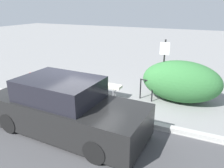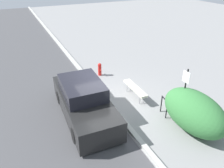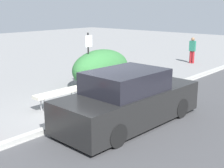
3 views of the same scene
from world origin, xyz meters
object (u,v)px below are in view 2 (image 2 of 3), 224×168
object	(u,v)px
sign_post	(184,90)
parked_car_near	(84,101)
fire_hydrant	(100,69)
bike_rack	(164,105)
bench	(135,88)

from	to	relation	value
sign_post	parked_car_near	bearing A→B (deg)	-118.30
sign_post	fire_hydrant	distance (m)	5.62
bike_rack	sign_post	size ratio (longest dim) A/B	0.36
fire_hydrant	parked_car_near	world-z (taller)	parked_car_near
bike_rack	fire_hydrant	world-z (taller)	bike_rack
sign_post	parked_car_near	size ratio (longest dim) A/B	0.49
bench	sign_post	bearing A→B (deg)	22.40
bench	sign_post	size ratio (longest dim) A/B	0.80
fire_hydrant	sign_post	bearing A→B (deg)	15.74
bike_rack	sign_post	bearing A→B (deg)	46.52
bench	parked_car_near	world-z (taller)	parked_car_near
parked_car_near	bench	bearing A→B (deg)	99.39
bike_rack	parked_car_near	world-z (taller)	parked_car_near
bike_rack	sign_post	distance (m)	1.13
bench	fire_hydrant	world-z (taller)	fire_hydrant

